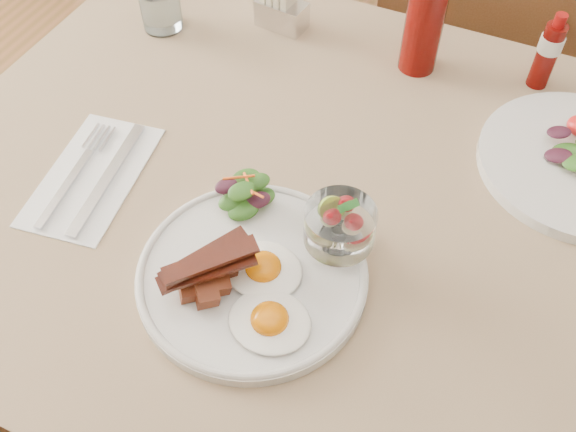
% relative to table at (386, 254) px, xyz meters
% --- Properties ---
extents(table, '(1.33, 0.88, 0.75)m').
position_rel_table_xyz_m(table, '(0.00, 0.00, 0.00)').
color(table, brown).
rests_on(table, ground).
extents(chair_far, '(0.42, 0.42, 0.93)m').
position_rel_table_xyz_m(chair_far, '(0.00, 0.66, -0.14)').
color(chair_far, brown).
rests_on(chair_far, ground).
extents(main_plate, '(0.28, 0.28, 0.02)m').
position_rel_table_xyz_m(main_plate, '(-0.13, -0.17, 0.10)').
color(main_plate, silver).
rests_on(main_plate, table).
extents(fried_eggs, '(0.16, 0.17, 0.03)m').
position_rel_table_xyz_m(fried_eggs, '(-0.09, -0.19, 0.11)').
color(fried_eggs, white).
rests_on(fried_eggs, main_plate).
extents(bacon_potato_pile, '(0.10, 0.11, 0.05)m').
position_rel_table_xyz_m(bacon_potato_pile, '(-0.16, -0.20, 0.13)').
color(bacon_potato_pile, maroon).
rests_on(bacon_potato_pile, main_plate).
extents(side_salad, '(0.08, 0.07, 0.04)m').
position_rel_table_xyz_m(side_salad, '(-0.18, -0.08, 0.12)').
color(side_salad, '#1D4A13').
rests_on(side_salad, main_plate).
extents(fruit_cup, '(0.09, 0.09, 0.09)m').
position_rel_table_xyz_m(fruit_cup, '(-0.04, -0.09, 0.15)').
color(fruit_cup, white).
rests_on(fruit_cup, main_plate).
extents(ketchup_bottle, '(0.08, 0.08, 0.17)m').
position_rel_table_xyz_m(ketchup_bottle, '(-0.07, 0.31, 0.17)').
color(ketchup_bottle, '#540704').
rests_on(ketchup_bottle, table).
extents(hot_sauce_bottle, '(0.04, 0.04, 0.13)m').
position_rel_table_xyz_m(hot_sauce_bottle, '(0.12, 0.35, 0.15)').
color(hot_sauce_bottle, '#540704').
rests_on(hot_sauce_bottle, table).
extents(sugar_caddy, '(0.09, 0.06, 0.08)m').
position_rel_table_xyz_m(sugar_caddy, '(-0.31, 0.32, 0.12)').
color(sugar_caddy, silver).
rests_on(sugar_caddy, table).
extents(water_glass, '(0.07, 0.07, 0.12)m').
position_rel_table_xyz_m(water_glass, '(-0.50, 0.23, 0.14)').
color(water_glass, white).
rests_on(water_glass, table).
extents(napkin_cutlery, '(0.15, 0.24, 0.01)m').
position_rel_table_xyz_m(napkin_cutlery, '(-0.40, -0.11, 0.09)').
color(napkin_cutlery, white).
rests_on(napkin_cutlery, table).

